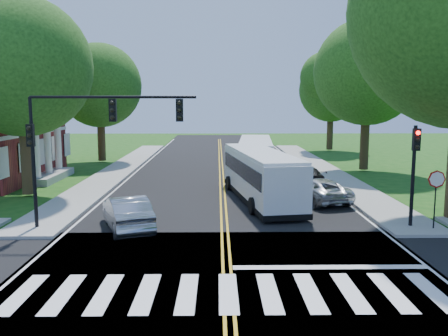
{
  "coord_description": "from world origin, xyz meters",
  "views": [
    {
      "loc": [
        -0.31,
        -13.72,
        5.56
      ],
      "look_at": [
        0.01,
        8.79,
        2.4
      ],
      "focal_mm": 38.0,
      "sensor_mm": 36.0,
      "label": 1
    }
  ],
  "objects_px": {
    "bus_follow": "(255,157)",
    "dark_sedan": "(305,176)",
    "signal_nw": "(87,130)",
    "signal_ne": "(414,162)",
    "suv": "(317,190)",
    "hatchback": "(127,213)",
    "bus_lead": "(260,175)"
  },
  "relations": [
    {
      "from": "bus_follow",
      "to": "dark_sedan",
      "type": "relative_size",
      "value": 2.53
    },
    {
      "from": "signal_nw",
      "to": "signal_ne",
      "type": "xyz_separation_m",
      "value": [
        14.06,
        0.01,
        -1.41
      ]
    },
    {
      "from": "signal_ne",
      "to": "bus_follow",
      "type": "bearing_deg",
      "value": 111.49
    },
    {
      "from": "suv",
      "to": "bus_follow",
      "type": "bearing_deg",
      "value": -88.5
    },
    {
      "from": "signal_ne",
      "to": "hatchback",
      "type": "height_order",
      "value": "signal_ne"
    },
    {
      "from": "hatchback",
      "to": "suv",
      "type": "bearing_deg",
      "value": -169.21
    },
    {
      "from": "bus_follow",
      "to": "signal_ne",
      "type": "bearing_deg",
      "value": 116.06
    },
    {
      "from": "signal_ne",
      "to": "dark_sedan",
      "type": "height_order",
      "value": "signal_ne"
    },
    {
      "from": "bus_lead",
      "to": "suv",
      "type": "xyz_separation_m",
      "value": [
        3.17,
        -0.38,
        -0.81
      ]
    },
    {
      "from": "bus_follow",
      "to": "suv",
      "type": "bearing_deg",
      "value": 112.24
    },
    {
      "from": "bus_lead",
      "to": "bus_follow",
      "type": "relative_size",
      "value": 1.01
    },
    {
      "from": "signal_ne",
      "to": "suv",
      "type": "bearing_deg",
      "value": 116.94
    },
    {
      "from": "suv",
      "to": "hatchback",
      "type": "bearing_deg",
      "value": 14.94
    },
    {
      "from": "bus_lead",
      "to": "hatchback",
      "type": "relative_size",
      "value": 2.42
    },
    {
      "from": "suv",
      "to": "dark_sedan",
      "type": "relative_size",
      "value": 1.1
    },
    {
      "from": "bus_follow",
      "to": "hatchback",
      "type": "height_order",
      "value": "bus_follow"
    },
    {
      "from": "signal_ne",
      "to": "suv",
      "type": "height_order",
      "value": "signal_ne"
    },
    {
      "from": "hatchback",
      "to": "suv",
      "type": "height_order",
      "value": "hatchback"
    },
    {
      "from": "signal_ne",
      "to": "bus_follow",
      "type": "relative_size",
      "value": 0.4
    },
    {
      "from": "dark_sedan",
      "to": "bus_lead",
      "type": "bearing_deg",
      "value": 47.72
    },
    {
      "from": "bus_lead",
      "to": "dark_sedan",
      "type": "relative_size",
      "value": 2.55
    },
    {
      "from": "suv",
      "to": "dark_sedan",
      "type": "height_order",
      "value": "suv"
    },
    {
      "from": "bus_lead",
      "to": "hatchback",
      "type": "distance_m",
      "value": 8.85
    },
    {
      "from": "signal_nw",
      "to": "bus_follow",
      "type": "bearing_deg",
      "value": 60.13
    },
    {
      "from": "bus_lead",
      "to": "dark_sedan",
      "type": "bearing_deg",
      "value": -132.99
    },
    {
      "from": "signal_nw",
      "to": "bus_follow",
      "type": "distance_m",
      "value": 16.99
    },
    {
      "from": "bus_follow",
      "to": "dark_sedan",
      "type": "xyz_separation_m",
      "value": [
        3.07,
        -3.36,
        -0.85
      ]
    },
    {
      "from": "signal_nw",
      "to": "dark_sedan",
      "type": "xyz_separation_m",
      "value": [
        11.41,
        11.16,
        -3.74
      ]
    },
    {
      "from": "bus_lead",
      "to": "dark_sedan",
      "type": "height_order",
      "value": "bus_lead"
    },
    {
      "from": "bus_lead",
      "to": "bus_follow",
      "type": "distance_m",
      "value": 8.39
    },
    {
      "from": "signal_nw",
      "to": "signal_ne",
      "type": "height_order",
      "value": "signal_nw"
    },
    {
      "from": "signal_ne",
      "to": "dark_sedan",
      "type": "xyz_separation_m",
      "value": [
        -2.65,
        11.15,
        -2.32
      ]
    }
  ]
}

